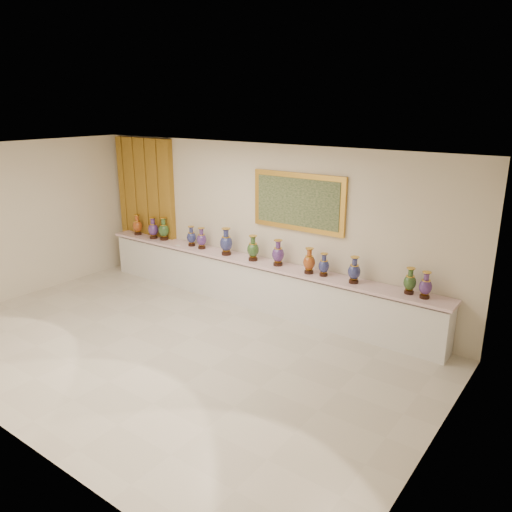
# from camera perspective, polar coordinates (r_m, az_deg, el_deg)

# --- Properties ---
(ground) EXTENTS (8.00, 8.00, 0.00)m
(ground) POSITION_cam_1_polar(r_m,az_deg,el_deg) (7.98, -10.12, -10.59)
(ground) COLOR beige
(ground) RESTS_ON ground
(room) EXTENTS (8.00, 8.00, 8.00)m
(room) POSITION_cam_1_polar(r_m,az_deg,el_deg) (10.72, -10.17, 5.61)
(room) COLOR beige
(room) RESTS_ON ground
(counter) EXTENTS (7.28, 0.48, 0.90)m
(counter) POSITION_cam_1_polar(r_m,az_deg,el_deg) (9.36, -0.23, -3.14)
(counter) COLOR white
(counter) RESTS_ON ground
(vase_0) EXTENTS (0.27, 0.27, 0.44)m
(vase_0) POSITION_cam_1_polar(r_m,az_deg,el_deg) (11.24, -13.40, 3.39)
(vase_0) COLOR black
(vase_0) RESTS_ON counter
(vase_1) EXTENTS (0.23, 0.23, 0.46)m
(vase_1) POSITION_cam_1_polar(r_m,az_deg,el_deg) (10.84, -11.68, 3.04)
(vase_1) COLOR black
(vase_1) RESTS_ON counter
(vase_2) EXTENTS (0.27, 0.27, 0.48)m
(vase_2) POSITION_cam_1_polar(r_m,az_deg,el_deg) (10.68, -10.50, 2.95)
(vase_2) COLOR black
(vase_2) RESTS_ON counter
(vase_3) EXTENTS (0.21, 0.21, 0.41)m
(vase_3) POSITION_cam_1_polar(r_m,az_deg,el_deg) (10.15, -7.39, 2.16)
(vase_3) COLOR black
(vase_3) RESTS_ON counter
(vase_4) EXTENTS (0.22, 0.22, 0.42)m
(vase_4) POSITION_cam_1_polar(r_m,az_deg,el_deg) (9.93, -6.24, 1.91)
(vase_4) COLOR black
(vase_4) RESTS_ON counter
(vase_5) EXTENTS (0.25, 0.25, 0.52)m
(vase_5) POSITION_cam_1_polar(r_m,az_deg,el_deg) (9.47, -3.42, 1.50)
(vase_5) COLOR black
(vase_5) RESTS_ON counter
(vase_6) EXTENTS (0.23, 0.23, 0.47)m
(vase_6) POSITION_cam_1_polar(r_m,az_deg,el_deg) (9.11, -0.34, 0.77)
(vase_6) COLOR black
(vase_6) RESTS_ON counter
(vase_7) EXTENTS (0.25, 0.25, 0.47)m
(vase_7) POSITION_cam_1_polar(r_m,az_deg,el_deg) (8.84, 2.54, 0.23)
(vase_7) COLOR black
(vase_7) RESTS_ON counter
(vase_8) EXTENTS (0.21, 0.21, 0.44)m
(vase_8) POSITION_cam_1_polar(r_m,az_deg,el_deg) (8.47, 6.10, -0.69)
(vase_8) COLOR black
(vase_8) RESTS_ON counter
(vase_9) EXTENTS (0.22, 0.22, 0.39)m
(vase_9) POSITION_cam_1_polar(r_m,az_deg,el_deg) (8.38, 7.76, -1.11)
(vase_9) COLOR black
(vase_9) RESTS_ON counter
(vase_10) EXTENTS (0.27, 0.27, 0.44)m
(vase_10) POSITION_cam_1_polar(r_m,az_deg,el_deg) (8.13, 11.16, -1.72)
(vase_10) COLOR black
(vase_10) RESTS_ON counter
(vase_11) EXTENTS (0.23, 0.23, 0.41)m
(vase_11) POSITION_cam_1_polar(r_m,az_deg,el_deg) (7.89, 17.17, -2.87)
(vase_11) COLOR black
(vase_11) RESTS_ON counter
(vase_12) EXTENTS (0.22, 0.22, 0.41)m
(vase_12) POSITION_cam_1_polar(r_m,az_deg,el_deg) (7.78, 18.81, -3.31)
(vase_12) COLOR black
(vase_12) RESTS_ON counter
(label_card) EXTENTS (0.10, 0.06, 0.00)m
(label_card) POSITION_cam_1_polar(r_m,az_deg,el_deg) (10.26, -8.94, 1.22)
(label_card) COLOR white
(label_card) RESTS_ON counter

